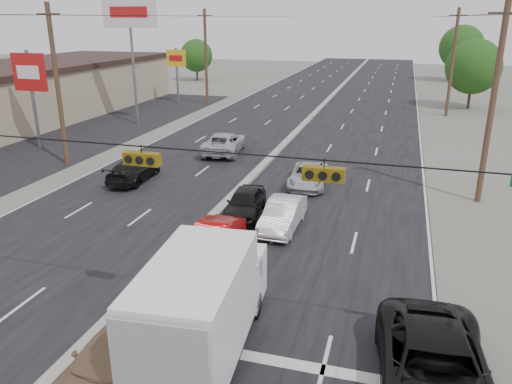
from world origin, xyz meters
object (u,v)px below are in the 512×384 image
Objects in this scene: red_sedan at (211,241)px; tree_left_far at (196,56)px; utility_pole_left_b at (57,85)px; queue_car_c at (308,176)px; queue_car_a at (245,203)px; tree_right_mid at (474,67)px; utility_pole_right_c at (452,62)px; pole_sign_mid at (30,78)px; queue_car_b at (283,215)px; black_suv at (435,373)px; oncoming_far at (224,143)px; tree_right_far at (462,47)px; tan_sedan at (122,360)px; oncoming_near at (133,170)px; pole_sign_billboard at (130,21)px; box_truck at (204,305)px; utility_pole_right_b at (492,104)px; utility_pole_left_c at (206,57)px; pole_sign_far at (176,63)px.

tree_left_far is at bearing 116.94° from red_sedan.
queue_car_c is (16.00, -0.01, -4.50)m from utility_pole_left_b.
tree_right_mid is at bearing 64.16° from queue_car_a.
utility_pole_right_c reaches higher than queue_car_c.
pole_sign_mid reaches higher than tree_left_far.
tree_left_far is 1.51× the size of queue_car_b.
tree_right_mid is 1.19× the size of black_suv.
tree_right_far is at bearing -118.70° from oncoming_far.
tree_right_mid is 38.29m from queue_car_b.
pole_sign_mid is 28.20m from tan_sedan.
pole_sign_billboard is at bearing -65.44° from oncoming_near.
box_truck is (25.51, -60.85, -2.03)m from tree_left_far.
oncoming_near is at bearing -111.57° from tree_right_far.
utility_pole_right_b is at bearing 55.73° from box_truck.
tan_sedan is 1.31× the size of queue_car_b.
oncoming_near is at bearing 152.08° from queue_car_a.
utility_pole_right_b is 2.24× the size of oncoming_near.
pole_sign_billboard reaches higher than utility_pole_left_b.
oncoming_far reaches higher than queue_car_a.
tree_right_far is at bearing 46.47° from utility_pole_left_c.
tree_left_far reaches higher than tan_sedan.
utility_pole_left_c is at bearing 109.82° from queue_car_a.
queue_car_c is (-11.50, -30.01, -3.73)m from tree_right_mid.
pole_sign_billboard is at bearing 98.75° from utility_pole_left_b.
utility_pole_right_c reaches higher than box_truck.
utility_pole_left_c is at bearing 114.48° from black_suv.
utility_pole_left_c is 0.91× the size of pole_sign_billboard.
tree_right_far reaches higher than red_sedan.
utility_pole_left_c is 1.88× the size of tan_sedan.
oncoming_near is at bearing -77.49° from utility_pole_left_c.
tree_right_mid reaches higher than pole_sign_mid.
tree_right_far reaches higher than oncoming_near.
utility_pole_right_b reaches higher than oncoming_far.
utility_pole_left_b reaches higher than tree_right_far.
tree_left_far is 43.64m from oncoming_far.
black_suv reaches higher than tan_sedan.
oncoming_near is at bearing 157.54° from queue_car_b.
pole_sign_billboard is 12.89m from pole_sign_far.
tree_left_far is at bearing 106.70° from pole_sign_far.
queue_car_c is (18.00, -13.01, -8.26)m from pole_sign_billboard.
red_sedan is 11.18m from oncoming_near.
oncoming_far is at bearing 31.89° from utility_pole_left_b.
black_suv reaches higher than queue_car_c.
queue_car_a is 2.32m from queue_car_b.
utility_pole_left_c is 27.96m from tree_right_mid.
tree_left_far is 57.40m from queue_car_b.
pole_sign_billboard reaches higher than tree_right_mid.
box_truck is (20.51, -18.85, -3.43)m from pole_sign_mid.
queue_car_c is at bearing -52.06° from pole_sign_far.
red_sedan is (13.90, -34.85, -4.43)m from utility_pole_left_c.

